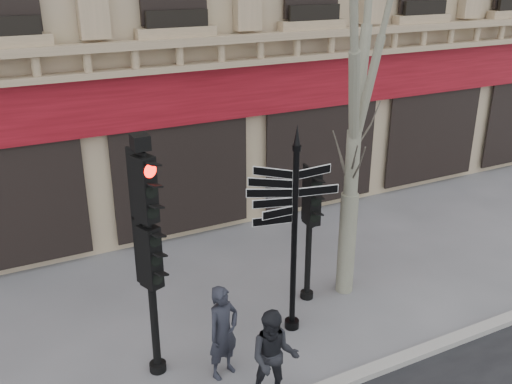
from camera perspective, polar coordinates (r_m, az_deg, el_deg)
ground at (r=10.76m, az=2.45°, el=-14.99°), size 80.00×80.00×0.00m
fingerpost at (r=9.90m, az=3.95°, el=-0.59°), size 2.16×2.16×3.98m
traffic_signal_main at (r=8.92m, az=-10.83°, el=-3.86°), size 0.55×0.47×4.18m
traffic_signal_secondary at (r=11.18m, az=5.41°, el=-2.04°), size 0.49×0.37×2.77m
pedestrian_a at (r=9.64m, az=-3.30°, el=-13.80°), size 0.71×0.58×1.67m
pedestrian_b at (r=9.15m, az=1.81°, el=-16.22°), size 0.98×0.91×1.62m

